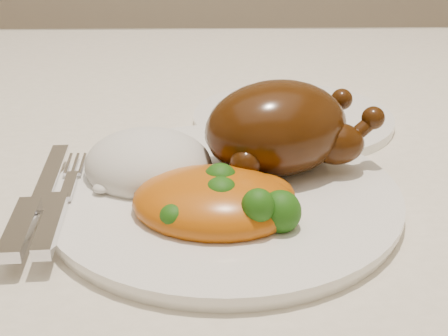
{
  "coord_description": "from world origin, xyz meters",
  "views": [
    {
      "loc": [
        0.09,
        -0.55,
        1.01
      ],
      "look_at": [
        0.1,
        -0.11,
        0.8
      ],
      "focal_mm": 50.0,
      "sensor_mm": 36.0,
      "label": 1
    }
  ],
  "objects_px": {
    "roast_chicken": "(281,128)",
    "side_plate": "(293,118)",
    "dining_table": "(131,241)",
    "dinner_plate": "(224,197)"
  },
  "relations": [
    {
      "from": "roast_chicken",
      "to": "side_plate",
      "type": "bearing_deg",
      "value": 57.91
    },
    {
      "from": "dining_table",
      "to": "dinner_plate",
      "type": "height_order",
      "value": "dinner_plate"
    },
    {
      "from": "dining_table",
      "to": "dinner_plate",
      "type": "relative_size",
      "value": 5.71
    },
    {
      "from": "dinner_plate",
      "to": "roast_chicken",
      "type": "bearing_deg",
      "value": 39.99
    },
    {
      "from": "side_plate",
      "to": "roast_chicken",
      "type": "distance_m",
      "value": 0.15
    },
    {
      "from": "dining_table",
      "to": "roast_chicken",
      "type": "height_order",
      "value": "roast_chicken"
    },
    {
      "from": "dining_table",
      "to": "dinner_plate",
      "type": "xyz_separation_m",
      "value": [
        0.1,
        -0.11,
        0.11
      ]
    },
    {
      "from": "side_plate",
      "to": "roast_chicken",
      "type": "bearing_deg",
      "value": -101.77
    },
    {
      "from": "side_plate",
      "to": "roast_chicken",
      "type": "height_order",
      "value": "roast_chicken"
    },
    {
      "from": "dining_table",
      "to": "roast_chicken",
      "type": "distance_m",
      "value": 0.22
    }
  ]
}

